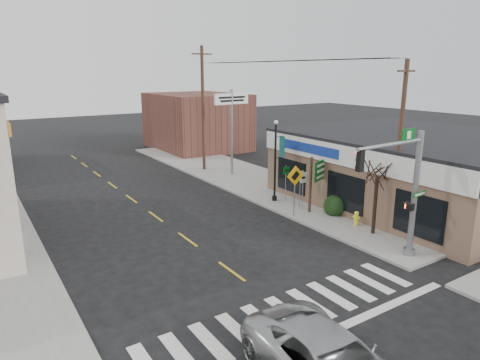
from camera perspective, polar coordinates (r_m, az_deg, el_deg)
ground at (r=14.90m, az=7.43°, el=-17.74°), size 140.00×140.00×0.00m
sidewalk_right at (r=29.46m, az=4.46°, el=-1.05°), size 6.00×38.00×0.13m
center_line at (r=20.92m, az=-7.00°, el=-7.87°), size 0.12×56.00×0.01m
crosswalk at (r=15.16m, az=6.41°, el=-17.08°), size 11.00×2.20×0.01m
thrift_store at (r=28.23m, az=22.32°, el=1.26°), size 12.00×14.00×4.00m
bldg_distant_right at (r=44.71m, az=-5.78°, el=7.80°), size 8.00×10.00×5.60m
traffic_signal_pole at (r=18.72m, az=21.30°, el=-0.35°), size 4.39×0.37×5.56m
guide_sign at (r=24.48m, az=10.73°, el=0.57°), size 1.80×0.14×3.16m
fire_hydrant at (r=22.93m, az=15.25°, el=-4.84°), size 0.23×0.23×0.75m
ped_crossing_sign at (r=23.25m, az=7.35°, el=-0.25°), size 1.10×0.08×2.83m
lamp_post at (r=25.78m, az=4.83°, el=3.40°), size 0.64×0.50×4.93m
dance_center_sign at (r=32.31m, az=-1.13°, el=9.24°), size 3.01×0.19×6.40m
bare_tree at (r=21.23m, az=17.95°, el=1.85°), size 2.17×2.17×4.33m
shrub_front at (r=24.15m, az=19.22°, el=-3.89°), size 1.38×1.38×1.04m
shrub_back at (r=24.34m, az=12.52°, el=-3.41°), size 1.24×1.24×0.93m
utility_pole_near at (r=21.63m, az=20.47°, el=4.13°), size 1.44×0.22×8.28m
utility_pole_far at (r=34.01m, az=-4.96°, el=9.56°), size 1.67×0.25×9.60m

